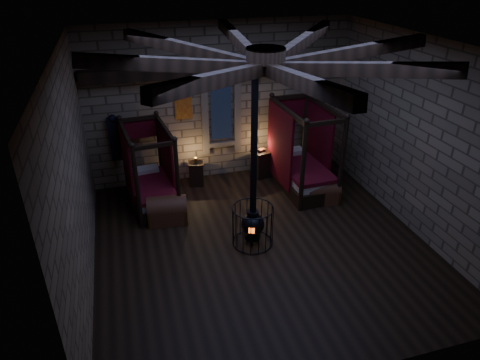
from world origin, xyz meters
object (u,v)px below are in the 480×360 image
object	(u,v)px
trunk_right	(322,192)
stove	(253,221)
bed_left	(151,185)
trunk_left	(167,210)
bed_right	(301,168)

from	to	relation	value
trunk_right	stove	size ratio (longest dim) A/B	0.22
bed_left	stove	xyz separation A→B (m)	(1.92, -2.34, 0.08)
bed_left	trunk_right	xyz separation A→B (m)	(4.15, -1.13, -0.23)
trunk_left	trunk_right	size ratio (longest dim) A/B	1.09
bed_right	trunk_left	bearing A→B (deg)	-170.71
trunk_left	stove	world-z (taller)	stove
stove	bed_left	bearing A→B (deg)	152.34
bed_right	trunk_left	distance (m)	3.75
bed_left	trunk_right	world-z (taller)	bed_left
bed_left	trunk_left	xyz separation A→B (m)	(0.27, -0.95, -0.20)
bed_left	trunk_right	size ratio (longest dim) A/B	2.28
trunk_right	stove	distance (m)	2.56
bed_right	stove	world-z (taller)	stove
trunk_left	bed_right	bearing A→B (deg)	18.29
bed_right	stove	size ratio (longest dim) A/B	0.56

